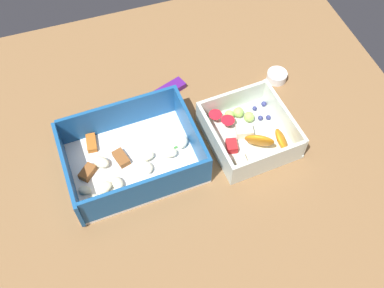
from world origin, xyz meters
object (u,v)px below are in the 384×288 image
object	(u,v)px
fruit_bowl	(249,133)
paper_cup_liner	(277,76)
pasta_container	(131,158)
candy_bar	(168,90)

from	to	relation	value
fruit_bowl	paper_cup_liner	world-z (taller)	fruit_bowl
fruit_bowl	pasta_container	bearing A→B (deg)	176.18
paper_cup_liner	candy_bar	bearing A→B (deg)	170.35
candy_bar	paper_cup_liner	size ratio (longest dim) A/B	1.81
pasta_container	candy_bar	world-z (taller)	pasta_container
pasta_container	fruit_bowl	distance (cm)	20.98
candy_bar	paper_cup_liner	world-z (taller)	paper_cup_liner
fruit_bowl	paper_cup_liner	distance (cm)	15.60
pasta_container	fruit_bowl	xyz separation A→B (cm)	(20.93, -1.40, -0.30)
pasta_container	candy_bar	size ratio (longest dim) A/B	3.24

